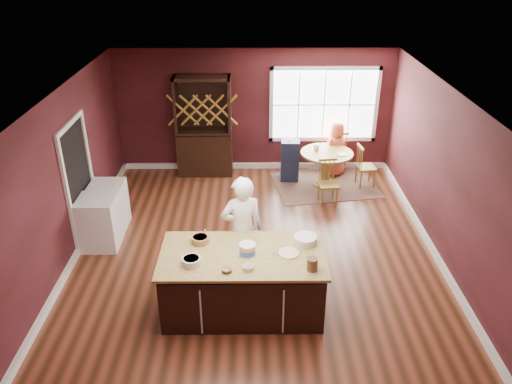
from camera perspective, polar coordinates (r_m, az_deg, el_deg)
room_shell at (r=7.76m, az=-0.01°, el=1.24°), size 7.00×7.00×7.00m
window at (r=11.05m, az=7.77°, el=9.87°), size 2.36×0.10×1.66m
doorway at (r=8.93m, az=-19.48°, el=0.91°), size 0.08×1.26×2.13m
kitchen_island at (r=7.07m, az=-1.52°, el=-10.33°), size 2.25×1.18×0.92m
dining_table at (r=10.57m, az=8.03°, el=3.44°), size 1.09×1.09×0.75m
baker at (r=7.41m, az=-1.59°, el=-4.37°), size 0.71×0.54×1.74m
layer_cake at (r=6.79m, az=-1.00°, el=-6.45°), size 0.32×0.32×0.13m
bowl_blue at (r=6.62m, az=-7.40°, el=-7.84°), size 0.25×0.25×0.10m
bowl_yellow at (r=7.05m, az=-6.39°, el=-5.42°), size 0.25×0.25×0.09m
bowl_pink at (r=6.45m, az=-3.36°, el=-8.93°), size 0.13×0.13×0.05m
bowl_olive at (r=6.49m, az=-0.92°, el=-8.61°), size 0.15×0.15×0.06m
drinking_glass at (r=6.74m, az=2.28°, el=-6.69°), size 0.07×0.07×0.14m
dinner_plate at (r=6.80m, az=3.76°, el=-6.99°), size 0.28×0.28×0.02m
white_tub at (r=7.02m, az=5.67°, el=-5.44°), size 0.32×0.32×0.11m
stoneware_crock at (r=6.49m, az=6.45°, el=-8.19°), size 0.14×0.14×0.17m
rug at (r=10.79m, az=7.85°, el=0.87°), size 2.32×1.93×0.01m
chair_east at (r=10.73m, az=12.50°, el=2.98°), size 0.42×0.43×0.92m
chair_south at (r=9.84m, az=8.27°, el=1.06°), size 0.42×0.41×0.91m
chair_north at (r=11.29m, az=9.19°, el=4.72°), size 0.45×0.43×0.99m
seated_woman at (r=11.06m, az=9.16°, el=4.90°), size 0.71×0.66×1.22m
high_chair at (r=10.77m, az=3.89°, el=3.76°), size 0.40×0.40×0.95m
toddler at (r=10.70m, az=3.88°, el=5.55°), size 0.18×0.14×0.26m
table_plate at (r=10.42m, az=9.75°, el=4.29°), size 0.21×0.21×0.02m
table_cup at (r=10.56m, az=6.92°, el=5.07°), size 0.16×0.16×0.10m
hutch at (r=10.88m, az=-5.97°, el=7.43°), size 1.19×0.50×2.18m
washer at (r=8.82m, az=-17.48°, el=-3.35°), size 0.62×0.60×0.90m
dryer at (r=9.36m, az=-16.44°, el=-1.46°), size 0.59×0.57×0.86m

